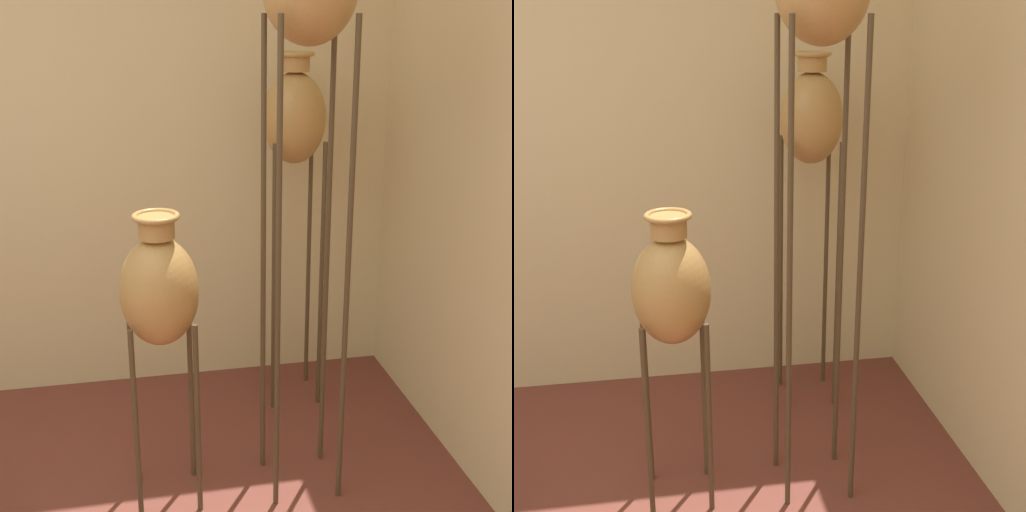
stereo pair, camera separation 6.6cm
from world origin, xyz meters
TOP-DOWN VIEW (x-y plane):
  - vase_stand_tall at (1.44, 1.14)m, footprint 0.31×0.31m
  - vase_stand_medium at (1.57, 1.81)m, footprint 0.27×0.27m
  - vase_stand_short at (0.92, 1.14)m, footprint 0.28×0.28m

SIDE VIEW (x-z plane):
  - vase_stand_short at x=0.92m, z-range 0.28..1.41m
  - vase_stand_medium at x=1.57m, z-range 0.50..2.13m
  - vase_stand_tall at x=1.44m, z-range 0.75..2.87m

